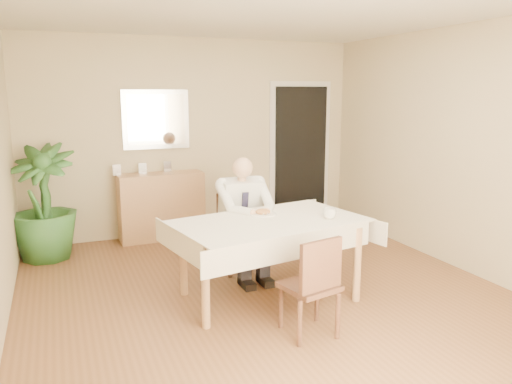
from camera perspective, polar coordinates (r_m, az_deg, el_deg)
name	(u,v)px	position (r m, az deg, el deg)	size (l,w,h in m)	color
room	(271,161)	(4.45, 1.69, 3.59)	(5.00, 5.02, 2.60)	brown
window	(499,198)	(2.41, 25.99, -0.64)	(1.34, 0.04, 1.44)	silver
doorway	(300,154)	(7.35, 5.07, 4.29)	(0.96, 0.07, 2.10)	silver
mirror	(156,120)	(6.63, -11.36, 8.12)	(0.86, 0.04, 0.76)	silver
dining_table	(269,229)	(4.58, 1.51, -4.26)	(1.89, 1.32, 0.75)	#AF8150
chair_far	(237,227)	(5.42, -2.19, -4.02)	(0.43, 0.43, 0.83)	#42271A
chair_near	(314,282)	(3.94, 6.63, -10.18)	(0.47, 0.47, 0.82)	#42271A
seated_man	(246,212)	(5.11, -1.14, -2.34)	(0.48, 0.72, 1.24)	white
plate	(263,214)	(4.75, 0.79, -2.53)	(0.26, 0.26, 0.02)	white
food	(263,212)	(4.74, 0.79, -2.27)	(0.14, 0.14, 0.06)	brown
knife	(269,213)	(4.71, 1.52, -2.44)	(0.01, 0.01, 0.13)	silver
fork	(261,214)	(4.68, 0.62, -2.53)	(0.01, 0.01, 0.13)	silver
coffee_mug	(329,213)	(4.65, 8.40, -2.44)	(0.12, 0.12, 0.10)	white
sideboard	(162,206)	(6.64, -10.75, -1.59)	(1.09, 0.37, 0.87)	#AF8150
photo_frame_left	(117,170)	(6.49, -15.62, 2.43)	(0.10, 0.02, 0.14)	silver
photo_frame_center	(143,169)	(6.54, -12.84, 2.63)	(0.10, 0.02, 0.14)	silver
photo_frame_right	(167,167)	(6.65, -10.09, 2.88)	(0.10, 0.02, 0.14)	silver
potted_palm	(43,202)	(6.18, -23.16, -1.11)	(0.74, 0.74, 1.33)	#234C1D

